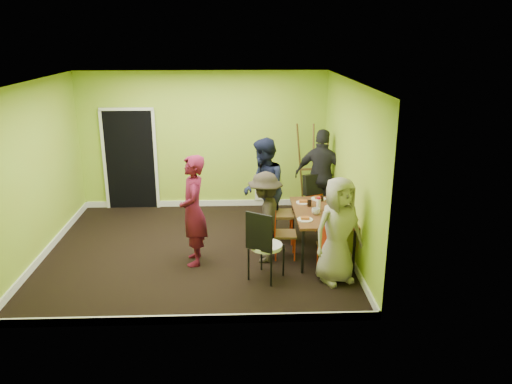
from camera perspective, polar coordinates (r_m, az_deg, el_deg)
ground at (r=8.54m, az=-6.68°, el=-6.58°), size 5.00×5.00×0.00m
room_walls at (r=8.23m, az=-7.07°, el=-0.18°), size 5.04×4.54×2.82m
dining_table at (r=8.16m, az=7.54°, el=-2.52°), size 0.90×1.50×0.75m
chair_left_far at (r=8.63m, az=2.24°, el=-1.87°), size 0.47×0.46×1.08m
chair_left_near at (r=8.05m, az=2.82°, el=-4.26°), size 0.38×0.37×0.87m
chair_back_end at (r=9.40m, az=6.75°, el=0.25°), size 0.55×0.59×0.98m
chair_front_end at (r=7.59m, az=8.60°, el=-5.83°), size 0.37×0.37×0.88m
chair_bentwood at (r=7.27m, az=0.89°, el=-5.79°), size 0.58×0.59×1.09m
easel at (r=10.17m, az=6.44°, el=2.83°), size 0.73×0.68×1.82m
plate_near_left at (r=8.49m, az=5.38°, el=-1.21°), size 0.23×0.23×0.01m
plate_near_right at (r=7.73m, az=5.62°, el=-3.14°), size 0.24×0.24×0.01m
plate_far_back at (r=8.71m, az=7.15°, el=-0.77°), size 0.26×0.26×0.01m
plate_far_front at (r=7.60m, az=8.42°, el=-3.64°), size 0.23×0.23×0.01m
plate_wall_back at (r=8.33m, az=9.23°, el=-1.74°), size 0.26×0.26×0.01m
plate_wall_front at (r=8.00m, az=10.01°, el=-2.61°), size 0.23×0.23×0.01m
thermos at (r=8.10m, az=7.16°, el=-1.48°), size 0.07×0.07×0.21m
blue_bottle at (r=7.88m, az=9.23°, el=-2.25°), size 0.08×0.08×0.18m
orange_bottle at (r=8.26m, az=7.04°, el=-1.55°), size 0.03×0.03×0.08m
glass_mid at (r=8.32m, az=6.11°, el=-1.29°), size 0.07×0.07×0.10m
glass_back at (r=8.61m, az=7.54°, el=-0.74°), size 0.06×0.06×0.09m
glass_front at (r=7.65m, az=8.43°, el=-3.15°), size 0.06×0.06×0.10m
cup_a at (r=7.97m, az=6.83°, el=-2.20°), size 0.13×0.13×0.10m
cup_b at (r=8.17m, az=8.70°, el=-1.83°), size 0.10×0.10×0.09m
person_standing at (r=7.78m, az=-7.19°, el=-2.12°), size 0.48×0.68×1.75m
person_left_far at (r=8.69m, az=0.87°, el=0.31°), size 0.71×0.90×1.79m
person_left_near at (r=7.86m, az=1.04°, el=-2.91°), size 0.74×1.04×1.46m
person_back_end at (r=9.51m, az=7.57°, el=1.76°), size 1.15×0.82×1.81m
person_front_end at (r=7.28m, az=9.37°, el=-4.36°), size 0.91×0.76×1.59m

